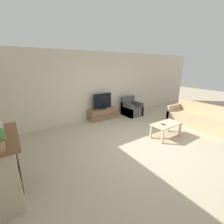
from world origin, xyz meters
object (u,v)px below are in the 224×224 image
object	(u,v)px
mantel_vase_right	(0,124)
couch	(201,120)
tv_stand	(103,114)
remote	(163,124)
tv	(102,102)
coffee_table	(166,126)
fireplace	(7,166)
armchair	(131,109)

from	to	relation	value
mantel_vase_right	couch	xyz separation A→B (m)	(5.81, -0.77, -0.91)
tv_stand	remote	world-z (taller)	remote
tv	remote	distance (m)	2.64
remote	coffee_table	bearing A→B (deg)	2.14
tv_stand	coffee_table	distance (m)	2.67
mantel_vase_right	coffee_table	size ratio (longest dim) A/B	0.18
couch	coffee_table	bearing A→B (deg)	172.89
fireplace	tv	xyz separation A→B (m)	(3.31, 2.37, 0.19)
fireplace	coffee_table	size ratio (longest dim) A/B	1.32
tv	couch	world-z (taller)	tv
mantel_vase_right	remote	world-z (taller)	mantel_vase_right
coffee_table	couch	xyz separation A→B (m)	(1.73, -0.22, -0.11)
tv	remote	xyz separation A→B (m)	(0.62, -2.55, -0.29)
tv	armchair	distance (m)	1.46
fireplace	remote	xyz separation A→B (m)	(3.94, -0.18, -0.10)
mantel_vase_right	remote	bearing A→B (deg)	-8.04
armchair	remote	bearing A→B (deg)	-107.79
fireplace	armchair	bearing A→B (deg)	24.18
armchair	mantel_vase_right	bearing A→B (deg)	-159.71
fireplace	couch	size ratio (longest dim) A/B	0.57
tv	remote	world-z (taller)	tv
mantel_vase_right	armchair	xyz separation A→B (m)	(4.65, 1.72, -0.91)
tv	remote	size ratio (longest dim) A/B	5.47
tv	coffee_table	world-z (taller)	tv
tv	coffee_table	size ratio (longest dim) A/B	0.87
mantel_vase_right	tv_stand	bearing A→B (deg)	31.17
tv_stand	tv	size ratio (longest dim) A/B	1.44
mantel_vase_right	couch	distance (m)	5.93
fireplace	tv	bearing A→B (deg)	35.55
fireplace	armchair	distance (m)	5.12
mantel_vase_right	fireplace	bearing A→B (deg)	-92.55
remote	tv	bearing A→B (deg)	104.90
tv_stand	tv	bearing A→B (deg)	-90.00
armchair	coffee_table	size ratio (longest dim) A/B	0.87
fireplace	remote	size ratio (longest dim) A/B	8.31
tv	couch	distance (m)	3.76
tv_stand	tv	distance (m)	0.53
tv_stand	fireplace	bearing A→B (deg)	-144.42
tv_stand	couch	size ratio (longest dim) A/B	0.54
armchair	remote	distance (m)	2.40
coffee_table	remote	bearing A→B (deg)	-179.00
tv	coffee_table	distance (m)	2.69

